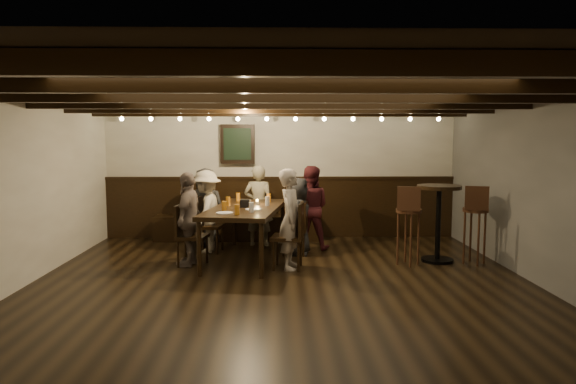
{
  "coord_description": "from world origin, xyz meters",
  "views": [
    {
      "loc": [
        -0.07,
        -6.09,
        1.86
      ],
      "look_at": [
        0.09,
        1.3,
        1.08
      ],
      "focal_mm": 32.0,
      "sensor_mm": 36.0,
      "label": 1
    }
  ],
  "objects_px": {
    "person_bench_left": "(205,207)",
    "person_bench_centre": "(259,205)",
    "person_left_far": "(189,219)",
    "bar_stool_left": "(408,236)",
    "person_right_near": "(298,216)",
    "chair_left_near": "(209,235)",
    "person_bench_right": "(310,208)",
    "person_left_near": "(206,211)",
    "high_top_table": "(439,212)",
    "chair_left_far": "(191,247)",
    "chair_right_near": "(296,238)",
    "dining_table": "(246,211)",
    "bar_stool_right": "(475,235)",
    "person_right_far": "(291,219)",
    "chair_right_far": "(289,248)"
  },
  "relations": [
    {
      "from": "bar_stool_right",
      "to": "person_bench_left",
      "type": "bearing_deg",
      "value": 179.72
    },
    {
      "from": "person_right_near",
      "to": "dining_table",
      "type": "bearing_deg",
      "value": 120.96
    },
    {
      "from": "chair_right_far",
      "to": "bar_stool_left",
      "type": "height_order",
      "value": "bar_stool_left"
    },
    {
      "from": "chair_left_near",
      "to": "person_bench_right",
      "type": "bearing_deg",
      "value": 105.53
    },
    {
      "from": "person_bench_right",
      "to": "person_right_far",
      "type": "height_order",
      "value": "person_right_far"
    },
    {
      "from": "chair_left_near",
      "to": "person_left_far",
      "type": "distance_m",
      "value": 0.99
    },
    {
      "from": "chair_left_near",
      "to": "bar_stool_left",
      "type": "xyz_separation_m",
      "value": [
        3.04,
        -0.94,
        0.16
      ]
    },
    {
      "from": "person_bench_centre",
      "to": "person_left_near",
      "type": "distance_m",
      "value": 0.96
    },
    {
      "from": "dining_table",
      "to": "chair_left_far",
      "type": "distance_m",
      "value": 0.97
    },
    {
      "from": "chair_left_far",
      "to": "chair_right_far",
      "type": "height_order",
      "value": "chair_right_far"
    },
    {
      "from": "chair_right_near",
      "to": "bar_stool_left",
      "type": "relative_size",
      "value": 0.72
    },
    {
      "from": "person_left_near",
      "to": "dining_table",
      "type": "bearing_deg",
      "value": 59.04
    },
    {
      "from": "person_bench_left",
      "to": "person_bench_centre",
      "type": "distance_m",
      "value": 0.91
    },
    {
      "from": "person_bench_right",
      "to": "bar_stool_left",
      "type": "height_order",
      "value": "person_bench_right"
    },
    {
      "from": "chair_right_near",
      "to": "bar_stool_left",
      "type": "height_order",
      "value": "bar_stool_left"
    },
    {
      "from": "person_right_near",
      "to": "chair_right_near",
      "type": "bearing_deg",
      "value": 90.0
    },
    {
      "from": "chair_right_near",
      "to": "person_left_far",
      "type": "height_order",
      "value": "person_left_far"
    },
    {
      "from": "person_right_far",
      "to": "person_bench_left",
      "type": "bearing_deg",
      "value": 50.71
    },
    {
      "from": "bar_stool_left",
      "to": "person_bench_centre",
      "type": "bearing_deg",
      "value": 163.62
    },
    {
      "from": "person_left_near",
      "to": "high_top_table",
      "type": "bearing_deg",
      "value": 86.93
    },
    {
      "from": "person_left_far",
      "to": "high_top_table",
      "type": "height_order",
      "value": "person_left_far"
    },
    {
      "from": "chair_left_far",
      "to": "person_bench_left",
      "type": "bearing_deg",
      "value": -172.36
    },
    {
      "from": "person_bench_right",
      "to": "person_right_near",
      "type": "relative_size",
      "value": 1.13
    },
    {
      "from": "person_left_far",
      "to": "bar_stool_right",
      "type": "distance_m",
      "value": 4.22
    },
    {
      "from": "person_right_far",
      "to": "chair_left_near",
      "type": "bearing_deg",
      "value": 58.5
    },
    {
      "from": "person_bench_left",
      "to": "person_bench_centre",
      "type": "height_order",
      "value": "person_bench_centre"
    },
    {
      "from": "person_bench_right",
      "to": "person_bench_centre",
      "type": "bearing_deg",
      "value": -9.46
    },
    {
      "from": "dining_table",
      "to": "chair_left_far",
      "type": "height_order",
      "value": "chair_left_far"
    },
    {
      "from": "chair_right_far",
      "to": "person_right_near",
      "type": "xyz_separation_m",
      "value": [
        0.16,
        0.89,
        0.33
      ]
    },
    {
      "from": "person_bench_right",
      "to": "bar_stool_right",
      "type": "relative_size",
      "value": 1.19
    },
    {
      "from": "dining_table",
      "to": "chair_right_near",
      "type": "height_order",
      "value": "chair_right_near"
    },
    {
      "from": "chair_left_near",
      "to": "chair_right_far",
      "type": "height_order",
      "value": "chair_right_far"
    },
    {
      "from": "chair_right_far",
      "to": "person_left_near",
      "type": "distance_m",
      "value": 1.77
    },
    {
      "from": "bar_stool_right",
      "to": "bar_stool_left",
      "type": "bearing_deg",
      "value": -159.3
    },
    {
      "from": "person_right_near",
      "to": "bar_stool_left",
      "type": "height_order",
      "value": "person_right_near"
    },
    {
      "from": "high_top_table",
      "to": "bar_stool_right",
      "type": "relative_size",
      "value": 0.99
    },
    {
      "from": "person_left_far",
      "to": "bar_stool_left",
      "type": "distance_m",
      "value": 3.22
    },
    {
      "from": "chair_right_near",
      "to": "person_bench_centre",
      "type": "bearing_deg",
      "value": 50.11
    },
    {
      "from": "dining_table",
      "to": "person_bench_left",
      "type": "distance_m",
      "value": 1.27
    },
    {
      "from": "chair_left_near",
      "to": "person_bench_right",
      "type": "relative_size",
      "value": 0.64
    },
    {
      "from": "chair_left_far",
      "to": "person_bench_centre",
      "type": "distance_m",
      "value": 1.72
    },
    {
      "from": "chair_left_far",
      "to": "person_bench_right",
      "type": "distance_m",
      "value": 2.15
    },
    {
      "from": "chair_left_near",
      "to": "chair_left_far",
      "type": "bearing_deg",
      "value": 0.0
    },
    {
      "from": "dining_table",
      "to": "person_bench_left",
      "type": "bearing_deg",
      "value": 135.0
    },
    {
      "from": "person_bench_right",
      "to": "person_right_far",
      "type": "xyz_separation_m",
      "value": [
        -0.35,
        -1.31,
        0.02
      ]
    },
    {
      "from": "person_right_far",
      "to": "bar_stool_left",
      "type": "bearing_deg",
      "value": -75.78
    },
    {
      "from": "chair_right_far",
      "to": "chair_left_near",
      "type": "bearing_deg",
      "value": 57.97
    },
    {
      "from": "high_top_table",
      "to": "person_left_far",
      "type": "bearing_deg",
      "value": -177.61
    },
    {
      "from": "person_bench_left",
      "to": "bar_stool_right",
      "type": "distance_m",
      "value": 4.38
    },
    {
      "from": "person_bench_right",
      "to": "person_right_far",
      "type": "bearing_deg",
      "value": 83.66
    }
  ]
}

